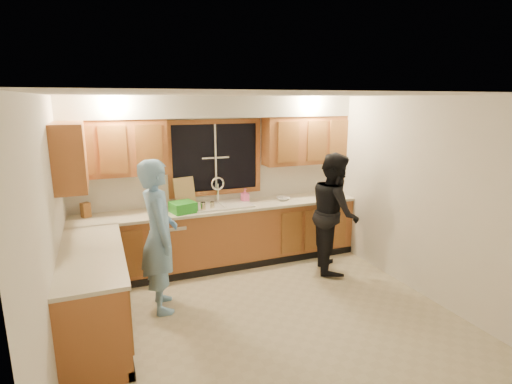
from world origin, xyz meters
TOP-DOWN VIEW (x-y plane):
  - floor at (0.00, 0.00)m, footprint 4.20×4.20m
  - ceiling at (0.00, 0.00)m, footprint 4.20×4.20m
  - wall_back at (0.00, 1.90)m, footprint 4.20×0.00m
  - wall_left at (-2.10, 0.00)m, footprint 0.00×3.80m
  - wall_right at (2.10, 0.00)m, footprint 0.00×3.80m
  - base_cabinets_back at (0.00, 1.60)m, footprint 4.20×0.60m
  - base_cabinets_left at (-1.80, 0.35)m, footprint 0.60×1.90m
  - countertop_back at (0.00, 1.58)m, footprint 4.20×0.63m
  - countertop_left at (-1.79, 0.35)m, footprint 0.63×1.90m
  - upper_cabinets_left at (-1.43, 1.73)m, footprint 1.35×0.33m
  - upper_cabinets_right at (1.43, 1.73)m, footprint 1.35×0.33m
  - upper_cabinets_return at (-1.94, 1.12)m, footprint 0.33×0.90m
  - soffit at (0.00, 1.72)m, footprint 4.20×0.35m
  - window_frame at (0.00, 1.89)m, footprint 1.44×0.03m
  - sink at (0.00, 1.60)m, footprint 0.86×0.52m
  - dishwasher at (-0.85, 1.59)m, footprint 0.60×0.56m
  - stove at (-1.80, -0.22)m, footprint 0.58×0.75m
  - man at (-1.06, 0.64)m, footprint 0.44×0.67m
  - woman at (1.46, 0.86)m, footprint 0.92×1.02m
  - knife_block at (-1.85, 1.73)m, footprint 0.14×0.13m
  - cutting_board at (-0.50, 1.82)m, footprint 0.34×0.18m
  - dish_crate at (-0.60, 1.48)m, footprint 0.37×0.36m
  - soap_bottle at (0.40, 1.69)m, footprint 0.12×0.12m
  - bowl at (0.99, 1.59)m, footprint 0.23×0.23m
  - can_left at (-0.33, 1.41)m, footprint 0.09×0.09m
  - can_right at (-0.18, 1.46)m, footprint 0.07×0.07m

SIDE VIEW (x-z plane):
  - floor at x=0.00m, z-range 0.00..0.00m
  - dishwasher at x=-0.85m, z-range 0.00..0.82m
  - base_cabinets_back at x=0.00m, z-range 0.00..0.88m
  - base_cabinets_left at x=-1.80m, z-range 0.00..0.88m
  - stove at x=-1.80m, z-range 0.00..0.90m
  - woman at x=1.46m, z-range 0.00..1.73m
  - sink at x=0.00m, z-range 0.58..1.15m
  - countertop_back at x=0.00m, z-range 0.88..0.92m
  - countertop_left at x=-1.79m, z-range 0.88..0.92m
  - man at x=-1.06m, z-range 0.00..1.81m
  - bowl at x=0.99m, z-range 0.92..0.97m
  - can_right at x=-0.18m, z-range 0.92..1.03m
  - can_left at x=-0.33m, z-range 0.92..1.05m
  - dish_crate at x=-0.60m, z-range 0.92..1.07m
  - knife_block at x=-1.85m, z-range 0.92..1.12m
  - soap_bottle at x=0.40m, z-range 0.92..1.13m
  - cutting_board at x=-0.50m, z-range 0.92..1.34m
  - wall_back at x=0.00m, z-range -0.85..3.35m
  - wall_left at x=-2.10m, z-range -0.65..3.15m
  - wall_right at x=2.10m, z-range -0.65..3.15m
  - window_frame at x=0.00m, z-range 1.03..2.17m
  - upper_cabinets_left at x=-1.43m, z-range 1.45..2.20m
  - upper_cabinets_right at x=1.43m, z-range 1.45..2.20m
  - upper_cabinets_return at x=-1.94m, z-range 1.45..2.20m
  - soffit at x=0.00m, z-range 2.20..2.50m
  - ceiling at x=0.00m, z-range 2.50..2.50m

